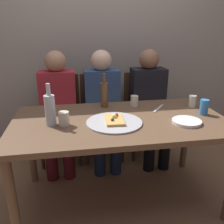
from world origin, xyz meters
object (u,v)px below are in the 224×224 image
at_px(tumbler_near, 134,101).
at_px(guest_by_wall, 150,101).
at_px(chair_left, 60,112).
at_px(guest_in_sweater, 58,105).
at_px(wine_glass, 192,101).
at_px(chair_middle, 101,110).
at_px(chair_right, 145,107).
at_px(pizza_tray, 114,122).
at_px(pizza_slice_last, 115,119).
at_px(table_knife, 158,108).
at_px(wine_bottle, 50,109).
at_px(guest_in_beanie, 103,103).
at_px(dining_table, 120,128).
at_px(tumbler_far, 64,119).
at_px(soda_can, 204,107).
at_px(beer_bottle, 104,94).
at_px(plate_stack, 187,122).

height_order(tumbler_near, guest_by_wall, guest_by_wall).
bearing_deg(chair_left, guest_in_sweater, 90.00).
bearing_deg(wine_glass, guest_in_sweater, 156.92).
bearing_deg(wine_glass, chair_middle, 137.76).
distance_m(tumbler_near, chair_middle, 0.64).
height_order(chair_middle, chair_right, same).
height_order(guest_in_sweater, guest_by_wall, same).
xyz_separation_m(pizza_tray, pizza_slice_last, (0.00, 0.02, 0.02)).
bearing_deg(wine_glass, chair_right, 108.22).
bearing_deg(pizza_slice_last, pizza_tray, -106.64).
distance_m(table_knife, guest_in_sweater, 1.00).
bearing_deg(table_knife, wine_bottle, 142.78).
height_order(wine_glass, chair_left, chair_left).
height_order(wine_glass, table_knife, wine_glass).
relative_size(chair_left, guest_in_beanie, 0.77).
xyz_separation_m(dining_table, wine_bottle, (-0.51, -0.03, 0.19)).
xyz_separation_m(dining_table, table_knife, (0.37, 0.18, 0.08)).
xyz_separation_m(pizza_slice_last, tumbler_far, (-0.36, 0.00, 0.03)).
height_order(pizza_tray, soda_can, soda_can).
xyz_separation_m(guest_in_sweater, guest_by_wall, (0.96, 0.00, 0.00)).
bearing_deg(pizza_slice_last, tumbler_near, 55.40).
xyz_separation_m(dining_table, beer_bottle, (-0.08, 0.31, 0.19)).
distance_m(soda_can, guest_by_wall, 0.74).
distance_m(chair_right, guest_in_beanie, 0.54).
height_order(table_knife, chair_left, chair_left).
height_order(tumbler_far, guest_in_sweater, guest_in_sweater).
bearing_deg(pizza_tray, beer_bottle, 92.87).
height_order(tumbler_near, guest_in_sweater, guest_in_sweater).
bearing_deg(tumbler_near, soda_can, -31.22).
relative_size(pizza_tray, table_knife, 1.85).
xyz_separation_m(beer_bottle, tumbler_far, (-0.34, -0.37, -0.06)).
distance_m(pizza_tray, wine_bottle, 0.46).
height_order(wine_bottle, soda_can, wine_bottle).
xyz_separation_m(wine_glass, chair_right, (-0.21, 0.65, -0.26)).
distance_m(wine_bottle, chair_middle, 1.03).
bearing_deg(guest_by_wall, tumbler_near, 54.99).
bearing_deg(chair_middle, guest_by_wall, 163.22).
bearing_deg(chair_middle, wine_glass, 137.76).
distance_m(tumbler_far, table_knife, 0.82).
bearing_deg(table_knife, tumbler_far, 145.98).
xyz_separation_m(dining_table, tumbler_near, (0.18, 0.29, 0.12)).
relative_size(pizza_tray, pizza_slice_last, 1.79).
height_order(chair_left, guest_by_wall, guest_by_wall).
relative_size(dining_table, table_knife, 7.35).
relative_size(beer_bottle, table_knife, 1.32).
height_order(pizza_tray, wine_bottle, wine_bottle).
bearing_deg(chair_left, wine_bottle, 89.43).
bearing_deg(table_knife, dining_table, 155.39).
xyz_separation_m(wine_bottle, wine_glass, (1.18, 0.21, -0.06)).
relative_size(pizza_tray, plate_stack, 1.93).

